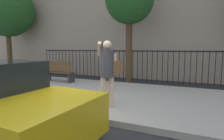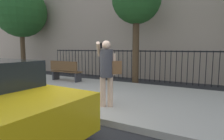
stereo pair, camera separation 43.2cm
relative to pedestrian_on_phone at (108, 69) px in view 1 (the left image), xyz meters
The scene contains 7 objects.
ground_plane 1.67m from the pedestrian_on_phone, 134.68° to the right, with size 60.00×60.00×0.00m, color #28282B.
sidewalk 1.93m from the pedestrian_on_phone, 121.89° to the left, with size 28.00×4.40×0.15m, color #B2ADA3.
iron_fence 5.12m from the pedestrian_on_phone, 99.45° to the left, with size 12.03×0.04×1.60m.
pedestrian_on_phone is the anchor object (origin of this frame).
street_bench 4.49m from the pedestrian_on_phone, 147.01° to the left, with size 1.60×0.45×0.95m.
street_tree_near 10.46m from the pedestrian_on_phone, 155.62° to the left, with size 3.38×3.38×5.81m.
street_tree_far 4.92m from the pedestrian_on_phone, 101.71° to the left, with size 2.24×2.24×5.04m.
Camera 1 is at (2.94, -3.58, 1.70)m, focal length 30.28 mm.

